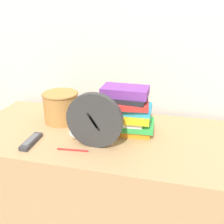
# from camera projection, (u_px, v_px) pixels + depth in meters

# --- Properties ---
(wall_back) EXTENTS (6.00, 0.04, 2.40)m
(wall_back) POSITION_uv_depth(u_px,v_px,m) (121.00, 27.00, 1.48)
(wall_back) COLOR beige
(wall_back) RESTS_ON ground_plane
(desk) EXTENTS (1.39, 0.63, 0.71)m
(desk) POSITION_uv_depth(u_px,v_px,m) (104.00, 190.00, 1.46)
(desk) COLOR tan
(desk) RESTS_ON ground_plane
(desk_clock) EXTENTS (0.26, 0.03, 0.26)m
(desk_clock) POSITION_uv_depth(u_px,v_px,m) (94.00, 121.00, 1.16)
(desk_clock) COLOR #333333
(desk_clock) RESTS_ON desk
(book_stack) EXTENTS (0.26, 0.19, 0.24)m
(book_stack) POSITION_uv_depth(u_px,v_px,m) (128.00, 112.00, 1.29)
(book_stack) COLOR orange
(book_stack) RESTS_ON desk
(basket) EXTENTS (0.20, 0.20, 0.17)m
(basket) POSITION_uv_depth(u_px,v_px,m) (61.00, 106.00, 1.43)
(basket) COLOR #B27A3D
(basket) RESTS_ON desk
(tv_remote) EXTENTS (0.05, 0.16, 0.02)m
(tv_remote) POSITION_uv_depth(u_px,v_px,m) (31.00, 141.00, 1.23)
(tv_remote) COLOR #333338
(tv_remote) RESTS_ON desk
(crumpled_paper_ball) EXTENTS (0.07, 0.07, 0.07)m
(crumpled_paper_ball) POSITION_uv_depth(u_px,v_px,m) (76.00, 132.00, 1.27)
(crumpled_paper_ball) COLOR white
(crumpled_paper_ball) RESTS_ON desk
(pen) EXTENTS (0.14, 0.02, 0.01)m
(pen) POSITION_uv_depth(u_px,v_px,m) (73.00, 150.00, 1.17)
(pen) COLOR #B21E1E
(pen) RESTS_ON desk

